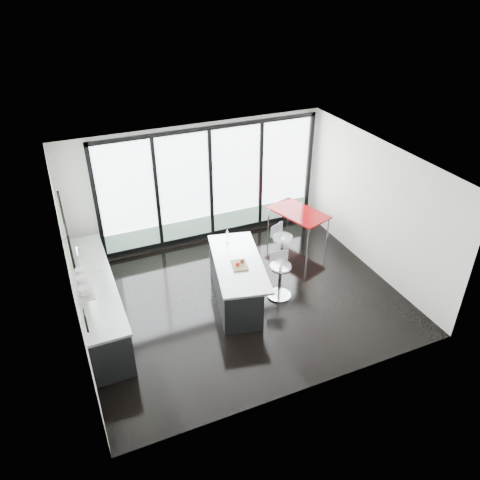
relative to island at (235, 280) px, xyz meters
name	(u,v)px	position (x,y,z in m)	size (l,w,h in m)	color
floor	(241,297)	(0.13, -0.04, -0.44)	(6.00, 5.00, 0.00)	black
ceiling	(242,166)	(0.13, -0.04, 2.36)	(6.00, 5.00, 0.00)	white
wall_back	(209,188)	(0.40, 2.43, 0.83)	(6.00, 0.09, 2.80)	beige
wall_front	(312,321)	(0.13, -2.54, 0.96)	(6.00, 0.00, 2.80)	beige
wall_left	(70,258)	(-2.85, 0.23, 1.12)	(0.26, 5.00, 2.80)	beige
wall_right	(375,208)	(3.13, -0.04, 0.96)	(0.00, 5.00, 2.80)	beige
counter_cabinets	(98,301)	(-2.55, 0.36, 0.02)	(0.69, 3.24, 1.36)	black
island	(235,280)	(0.00, 0.00, 0.00)	(1.34, 2.27, 1.13)	black
bar_stool_near	(280,281)	(0.84, -0.28, -0.07)	(0.47, 0.47, 0.75)	silver
bar_stool_far	(282,252)	(1.35, 0.60, -0.05)	(0.49, 0.49, 0.77)	silver
red_table	(298,225)	(2.24, 1.50, -0.07)	(0.78, 1.37, 0.73)	maroon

